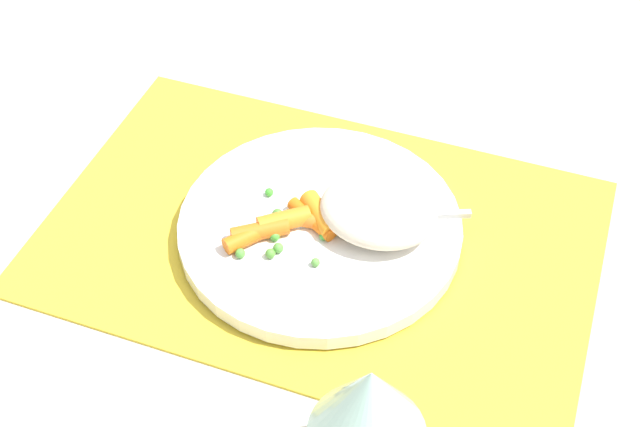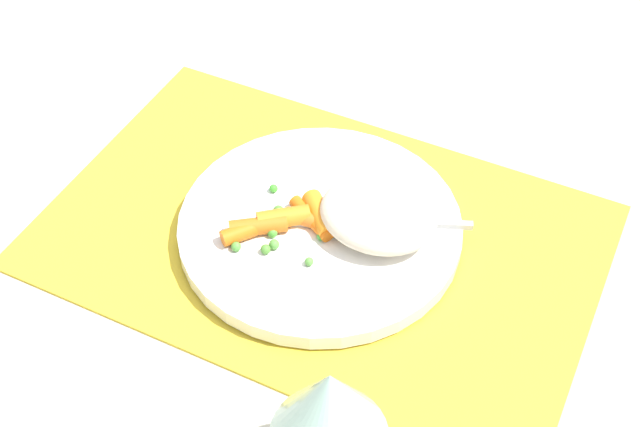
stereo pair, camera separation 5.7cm
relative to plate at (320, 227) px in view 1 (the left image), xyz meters
name	(u,v)px [view 1 (the left image)]	position (x,y,z in m)	size (l,w,h in m)	color
ground_plane	(320,237)	(0.00, 0.00, -0.01)	(2.40, 2.40, 0.00)	beige
placemat	(320,235)	(0.00, 0.00, -0.01)	(0.50, 0.32, 0.01)	gold
plate	(320,227)	(0.00, 0.00, 0.00)	(0.26, 0.26, 0.02)	white
rice_mound	(379,210)	(-0.05, -0.01, 0.03)	(0.10, 0.09, 0.04)	beige
carrot_portion	(288,224)	(0.02, 0.02, 0.02)	(0.09, 0.09, 0.02)	orange
pea_scatter	(286,230)	(0.02, 0.02, 0.01)	(0.08, 0.09, 0.01)	green
fork	(346,218)	(-0.02, -0.01, 0.01)	(0.18, 0.08, 0.01)	#BDBDBD
wine_glass	(369,408)	(-0.11, 0.21, 0.08)	(0.08, 0.08, 0.14)	#B2E0CC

